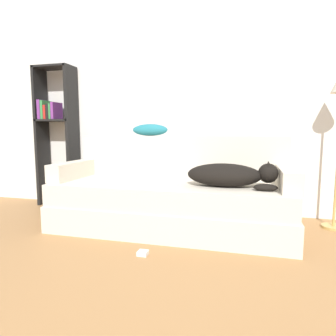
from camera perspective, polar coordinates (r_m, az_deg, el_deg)
name	(u,v)px	position (r m, az deg, el deg)	size (l,w,h in m)	color
wall_back	(195,95)	(3.54, 5.25, 13.75)	(6.81, 0.06, 2.70)	silver
couch	(171,206)	(2.88, 0.49, -7.26)	(2.22, 0.89, 0.45)	beige
couch_backrest	(179,156)	(3.17, 2.20, 2.20)	(2.18, 0.15, 0.43)	beige
couch_arm_left	(73,170)	(3.23, -17.58, -0.38)	(0.15, 0.70, 0.17)	beige
couch_arm_right	(288,178)	(2.75, 21.83, -1.79)	(0.15, 0.70, 0.17)	beige
dog	(230,175)	(2.66, 11.68, -1.30)	(0.77, 0.31, 0.23)	black
laptop	(160,182)	(2.81, -1.44, -2.70)	(0.36, 0.30, 0.02)	silver
throw_pillow	(150,130)	(3.25, -3.45, 7.26)	(0.39, 0.14, 0.13)	teal
bookshelf	(56,127)	(4.03, -20.63, 7.29)	(0.48, 0.26, 1.72)	black
power_adapter	(143,253)	(2.36, -4.81, -15.84)	(0.08, 0.08, 0.03)	silver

